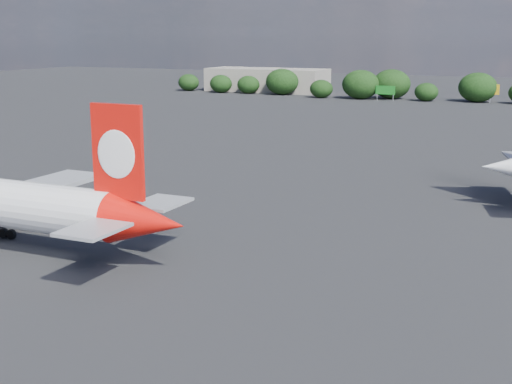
% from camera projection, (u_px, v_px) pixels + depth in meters
% --- Properties ---
extents(ground, '(500.00, 500.00, 0.00)m').
position_uv_depth(ground, '(296.00, 171.00, 108.07)').
color(ground, black).
rests_on(ground, ground).
extents(terminal_building, '(42.00, 16.00, 8.00)m').
position_uv_depth(terminal_building, '(267.00, 80.00, 250.71)').
color(terminal_building, gray).
rests_on(terminal_building, ground).
extents(highway_sign, '(6.00, 0.30, 4.50)m').
position_uv_depth(highway_sign, '(385.00, 90.00, 217.16)').
color(highway_sign, '#156B1B').
rests_on(highway_sign, ground).
extents(billboard_yellow, '(5.00, 0.30, 5.50)m').
position_uv_depth(billboard_yellow, '(491.00, 90.00, 209.76)').
color(billboard_yellow, gold).
rests_on(billboard_yellow, ground).
extents(horizon_treeline, '(201.80, 14.76, 9.20)m').
position_uv_depth(horizon_treeline, '(473.00, 90.00, 210.71)').
color(horizon_treeline, black).
rests_on(horizon_treeline, ground).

